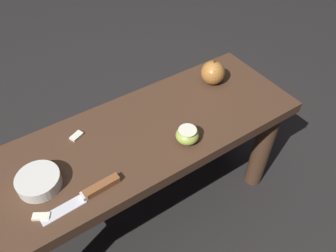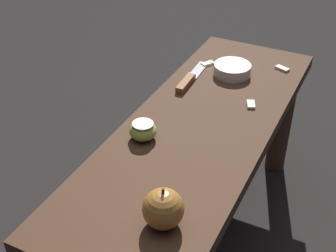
% 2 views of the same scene
% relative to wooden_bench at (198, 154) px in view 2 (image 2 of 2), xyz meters
% --- Properties ---
extents(ground_plane, '(8.00, 8.00, 0.00)m').
position_rel_wooden_bench_xyz_m(ground_plane, '(0.00, 0.00, -0.37)').
color(ground_plane, black).
extents(wooden_bench, '(1.12, 0.38, 0.47)m').
position_rel_wooden_bench_xyz_m(wooden_bench, '(0.00, 0.00, 0.00)').
color(wooden_bench, '#472D1E').
rests_on(wooden_bench, ground_plane).
extents(knife, '(0.23, 0.04, 0.02)m').
position_rel_wooden_bench_xyz_m(knife, '(-0.20, -0.12, 0.11)').
color(knife, silver).
rests_on(knife, wooden_bench).
extents(apple_whole, '(0.09, 0.09, 0.10)m').
position_rel_wooden_bench_xyz_m(apple_whole, '(0.37, 0.08, 0.15)').
color(apple_whole, '#B27233').
rests_on(apple_whole, wooden_bench).
extents(apple_cut, '(0.07, 0.07, 0.05)m').
position_rel_wooden_bench_xyz_m(apple_cut, '(0.12, -0.11, 0.13)').
color(apple_cut, '#9EB747').
rests_on(apple_cut, wooden_bench).
extents(apple_slice_near_knife, '(0.04, 0.05, 0.01)m').
position_rel_wooden_bench_xyz_m(apple_slice_near_knife, '(-0.42, 0.12, 0.11)').
color(apple_slice_near_knife, white).
rests_on(apple_slice_near_knife, wooden_bench).
extents(apple_slice_center, '(0.05, 0.04, 0.01)m').
position_rel_wooden_bench_xyz_m(apple_slice_center, '(-0.34, -0.12, 0.11)').
color(apple_slice_center, white).
rests_on(apple_slice_center, wooden_bench).
extents(apple_slice_near_bowl, '(0.05, 0.04, 0.01)m').
position_rel_wooden_bench_xyz_m(apple_slice_near_bowl, '(-0.16, 0.10, 0.11)').
color(apple_slice_near_bowl, white).
rests_on(apple_slice_near_bowl, wooden_bench).
extents(bowl, '(0.12, 0.12, 0.04)m').
position_rel_wooden_bench_xyz_m(bowl, '(-0.31, -0.02, 0.12)').
color(bowl, silver).
rests_on(bowl, wooden_bench).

